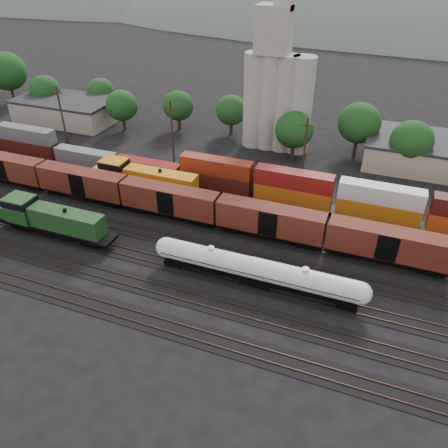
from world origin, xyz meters
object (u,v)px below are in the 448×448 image
(green_locomotive, at_px, (48,218))
(orange_locomotive, at_px, (142,178))
(tank_car_a, at_px, (211,259))
(grain_silo, at_px, (277,92))

(green_locomotive, distance_m, orange_locomotive, 16.30)
(tank_car_a, relative_size, grain_silo, 0.52)
(orange_locomotive, relative_size, grain_silo, 0.69)
(green_locomotive, height_order, orange_locomotive, orange_locomotive)
(green_locomotive, relative_size, orange_locomotive, 0.92)
(tank_car_a, bearing_deg, orange_locomotive, 140.57)
(tank_car_a, xyz_separation_m, grain_silo, (-3.27, 41.00, 8.89))
(green_locomotive, relative_size, tank_car_a, 1.23)
(tank_car_a, bearing_deg, grain_silo, 94.57)
(tank_car_a, xyz_separation_m, orange_locomotive, (-18.24, 15.00, 0.48))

